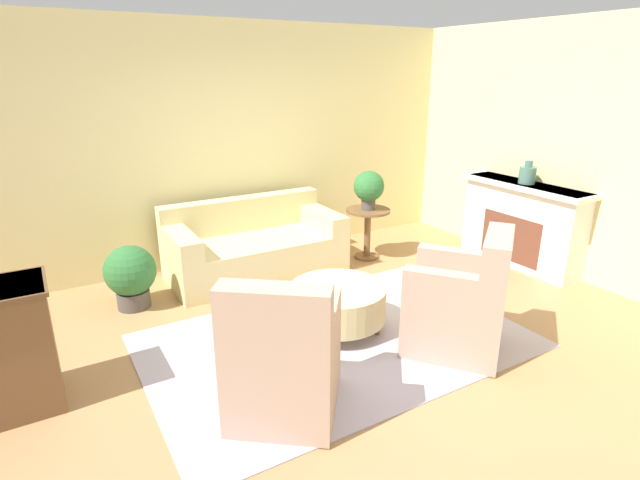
{
  "coord_description": "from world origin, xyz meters",
  "views": [
    {
      "loc": [
        -2.07,
        -3.24,
        2.25
      ],
      "look_at": [
        0.15,
        0.55,
        0.75
      ],
      "focal_mm": 28.0,
      "sensor_mm": 36.0,
      "label": 1
    }
  ],
  "objects_px": {
    "side_table": "(368,225)",
    "ottoman_table": "(337,302)",
    "vase_mantel_near": "(527,174)",
    "potted_plant_on_side_table": "(369,187)",
    "potted_plant_floor": "(131,274)",
    "armchair_right": "(462,305)",
    "armchair_left": "(283,361)",
    "couch": "(254,248)"
  },
  "relations": [
    {
      "from": "ottoman_table",
      "to": "armchair_right",
      "type": "bearing_deg",
      "value": -48.11
    },
    {
      "from": "armchair_left",
      "to": "vase_mantel_near",
      "type": "relative_size",
      "value": 3.88
    },
    {
      "from": "armchair_right",
      "to": "potted_plant_on_side_table",
      "type": "height_order",
      "value": "potted_plant_on_side_table"
    },
    {
      "from": "vase_mantel_near",
      "to": "armchair_right",
      "type": "bearing_deg",
      "value": -152.31
    },
    {
      "from": "couch",
      "to": "armchair_left",
      "type": "distance_m",
      "value": 2.58
    },
    {
      "from": "side_table",
      "to": "armchair_right",
      "type": "bearing_deg",
      "value": -105.49
    },
    {
      "from": "couch",
      "to": "vase_mantel_near",
      "type": "xyz_separation_m",
      "value": [
        2.86,
        -1.36,
        0.8
      ]
    },
    {
      "from": "armchair_left",
      "to": "armchair_right",
      "type": "relative_size",
      "value": 1.0
    },
    {
      "from": "armchair_left",
      "to": "ottoman_table",
      "type": "height_order",
      "value": "armchair_left"
    },
    {
      "from": "armchair_right",
      "to": "side_table",
      "type": "distance_m",
      "value": 2.26
    },
    {
      "from": "armchair_left",
      "to": "side_table",
      "type": "height_order",
      "value": "armchair_left"
    },
    {
      "from": "ottoman_table",
      "to": "side_table",
      "type": "bearing_deg",
      "value": 46.39
    },
    {
      "from": "couch",
      "to": "armchair_left",
      "type": "height_order",
      "value": "armchair_left"
    },
    {
      "from": "couch",
      "to": "armchair_right",
      "type": "xyz_separation_m",
      "value": [
        0.81,
        -2.44,
        0.1
      ]
    },
    {
      "from": "ottoman_table",
      "to": "potted_plant_floor",
      "type": "bearing_deg",
      "value": 136.53
    },
    {
      "from": "side_table",
      "to": "potted_plant_on_side_table",
      "type": "distance_m",
      "value": 0.47
    },
    {
      "from": "vase_mantel_near",
      "to": "potted_plant_floor",
      "type": "height_order",
      "value": "vase_mantel_near"
    },
    {
      "from": "potted_plant_on_side_table",
      "to": "armchair_right",
      "type": "bearing_deg",
      "value": -105.49
    },
    {
      "from": "armchair_left",
      "to": "armchair_right",
      "type": "distance_m",
      "value": 1.65
    },
    {
      "from": "potted_plant_on_side_table",
      "to": "potted_plant_floor",
      "type": "height_order",
      "value": "potted_plant_on_side_table"
    },
    {
      "from": "couch",
      "to": "side_table",
      "type": "distance_m",
      "value": 1.44
    },
    {
      "from": "side_table",
      "to": "potted_plant_floor",
      "type": "relative_size",
      "value": 0.99
    },
    {
      "from": "side_table",
      "to": "ottoman_table",
      "type": "bearing_deg",
      "value": -133.61
    },
    {
      "from": "vase_mantel_near",
      "to": "potted_plant_floor",
      "type": "bearing_deg",
      "value": 165.07
    },
    {
      "from": "ottoman_table",
      "to": "couch",
      "type": "bearing_deg",
      "value": 93.27
    },
    {
      "from": "armchair_left",
      "to": "vase_mantel_near",
      "type": "bearing_deg",
      "value": 16.25
    },
    {
      "from": "couch",
      "to": "potted_plant_floor",
      "type": "height_order",
      "value": "couch"
    },
    {
      "from": "couch",
      "to": "vase_mantel_near",
      "type": "bearing_deg",
      "value": -25.46
    },
    {
      "from": "side_table",
      "to": "vase_mantel_near",
      "type": "distance_m",
      "value": 1.94
    },
    {
      "from": "armchair_right",
      "to": "ottoman_table",
      "type": "distance_m",
      "value": 1.08
    },
    {
      "from": "couch",
      "to": "ottoman_table",
      "type": "xyz_separation_m",
      "value": [
        0.09,
        -1.65,
        -0.03
      ]
    },
    {
      "from": "vase_mantel_near",
      "to": "armchair_left",
      "type": "bearing_deg",
      "value": -163.75
    },
    {
      "from": "potted_plant_floor",
      "to": "ottoman_table",
      "type": "bearing_deg",
      "value": -43.47
    },
    {
      "from": "ottoman_table",
      "to": "potted_plant_floor",
      "type": "height_order",
      "value": "potted_plant_floor"
    },
    {
      "from": "armchair_left",
      "to": "potted_plant_on_side_table",
      "type": "height_order",
      "value": "potted_plant_on_side_table"
    },
    {
      "from": "vase_mantel_near",
      "to": "side_table",
      "type": "bearing_deg",
      "value": 142.92
    },
    {
      "from": "vase_mantel_near",
      "to": "potted_plant_on_side_table",
      "type": "distance_m",
      "value": 1.83
    },
    {
      "from": "armchair_right",
      "to": "potted_plant_floor",
      "type": "xyz_separation_m",
      "value": [
        -2.21,
        2.22,
        -0.06
      ]
    },
    {
      "from": "side_table",
      "to": "potted_plant_floor",
      "type": "distance_m",
      "value": 2.82
    },
    {
      "from": "armchair_left",
      "to": "potted_plant_floor",
      "type": "distance_m",
      "value": 2.29
    },
    {
      "from": "vase_mantel_near",
      "to": "potted_plant_floor",
      "type": "xyz_separation_m",
      "value": [
        -4.27,
        1.14,
        -0.75
      ]
    },
    {
      "from": "ottoman_table",
      "to": "vase_mantel_near",
      "type": "height_order",
      "value": "vase_mantel_near"
    }
  ]
}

